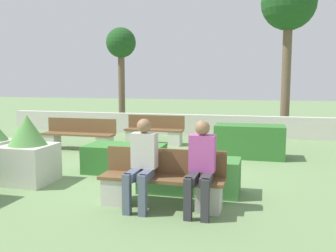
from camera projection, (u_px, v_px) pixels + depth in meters
ground_plane at (151, 169)px, 8.22m from camera, size 60.00×60.00×0.00m
perimeter_wall at (194, 125)px, 13.20m from camera, size 14.25×0.30×0.73m
bench_front at (162, 185)px, 5.76m from camera, size 1.93×0.49×0.87m
bench_left_side at (79, 137)px, 10.46m from camera, size 2.09×0.48×0.87m
bench_right_side at (154, 133)px, 11.36m from camera, size 1.79×0.49×0.87m
person_seated_man at (142, 159)px, 5.64m from camera, size 0.38×0.63×1.36m
person_seated_woman at (201, 162)px, 5.42m from camera, size 0.38×0.63×1.35m
hedge_block_near_left at (189, 175)px, 6.48m from camera, size 1.73×0.67×0.61m
hedge_block_mid_left at (125, 159)px, 7.90m from camera, size 1.63×0.89×0.58m
hedge_block_mid_right at (249, 141)px, 9.40m from camera, size 1.71×0.80×0.82m
planter_corner_right at (28, 153)px, 7.05m from camera, size 0.89×0.89×1.30m
tree_leftmost at (121, 48)px, 14.88m from camera, size 1.19×1.19×4.02m
tree_center_left at (289, 7)px, 13.08m from camera, size 1.92×1.92×5.60m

